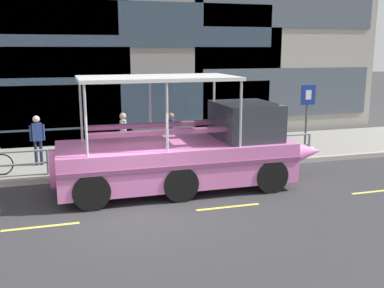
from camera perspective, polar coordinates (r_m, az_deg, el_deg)
ground_plane at (r=12.19m, az=-7.12°, el=-8.13°), size 120.00×120.00×0.00m
sidewalk at (r=17.49m, az=-10.20°, el=-1.70°), size 32.00×4.80×0.18m
curb_edge at (r=15.10m, az=-9.11°, el=-3.86°), size 32.00×0.18×0.18m
lane_centreline at (r=11.64m, az=-6.62°, el=-9.11°), size 25.80×0.12×0.01m
curb_guardrail at (r=15.52m, az=-3.70°, el=-0.75°), size 11.52×0.09×0.86m
parking_sign at (r=17.84m, az=14.44°, el=4.57°), size 0.60×0.12×2.66m
duck_tour_boat at (r=13.64m, az=-0.07°, el=-1.07°), size 8.66×2.67×3.41m
pedestrian_near_bow at (r=17.05m, az=6.95°, el=1.57°), size 0.37×0.31×1.55m
pedestrian_mid_left at (r=16.99m, az=-2.67°, el=1.81°), size 0.28×0.45×1.64m
pedestrian_mid_right at (r=16.42m, az=-8.72°, el=1.54°), size 0.27×0.49×1.75m
pedestrian_near_stern at (r=16.44m, az=-19.06°, el=1.03°), size 0.50×0.24×1.75m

